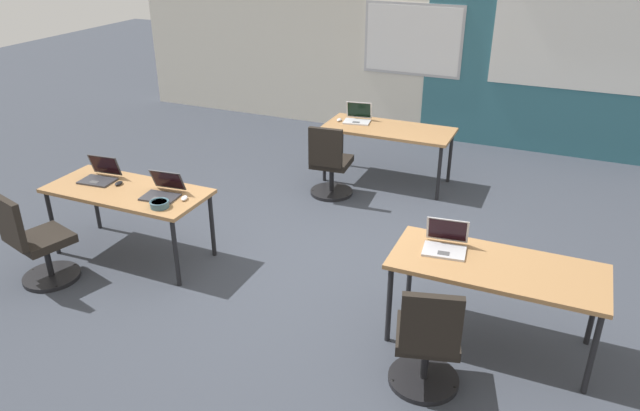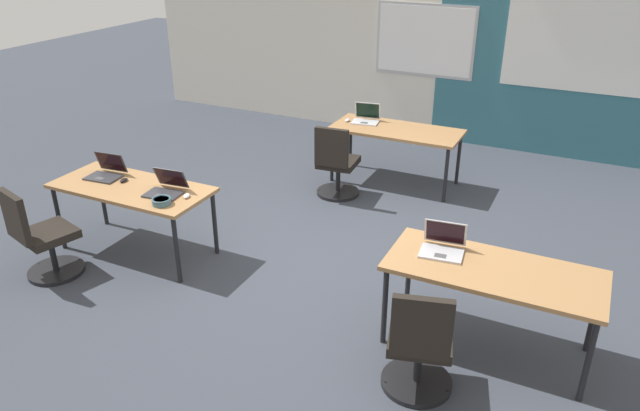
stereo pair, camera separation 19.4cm
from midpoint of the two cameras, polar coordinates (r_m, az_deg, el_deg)
ground_plane at (r=5.99m, az=0.84°, el=-5.33°), size 24.00×24.00×0.00m
back_wall_assembly at (r=9.25m, az=12.69°, el=14.66°), size 10.00×0.27×2.80m
desk_near_left at (r=6.14m, az=-16.57°, el=1.26°), size 1.60×0.70×0.72m
desk_near_right at (r=4.75m, az=17.27°, el=-6.38°), size 1.60×0.70×0.72m
desk_far_center at (r=7.59m, az=7.99°, el=6.79°), size 1.60×0.70×0.72m
laptop_near_left_inner at (r=5.85m, az=-13.52°, el=1.58°), size 0.36×0.35×0.22m
mouse_near_left_inner at (r=5.73m, az=-11.60°, el=0.90°), size 0.09×0.11×0.03m
laptop_near_right_inner at (r=4.81m, az=12.71°, el=-3.78°), size 0.36×0.33×0.23m
chair_near_right_inner at (r=4.36m, az=10.70°, el=-13.27°), size 0.54×0.59×0.92m
laptop_near_left_end at (r=6.40m, az=-18.85°, el=3.03°), size 0.36×0.33×0.23m
mouse_near_left_end at (r=6.23m, az=-17.29°, el=2.31°), size 0.06×0.10×0.03m
chair_near_left_end at (r=6.11m, az=-24.08°, el=-3.09°), size 0.55×0.60×0.92m
laptop_far_left at (r=7.78m, az=5.11°, el=8.27°), size 0.37×0.33×0.23m
mouse_far_left at (r=7.79m, az=3.34°, el=8.09°), size 0.06×0.10×0.03m
chair_far_left at (r=7.22m, az=2.33°, el=3.63°), size 0.52×0.56×0.92m
snack_bowl at (r=5.63m, az=-13.87°, el=0.42°), size 0.18×0.18×0.06m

